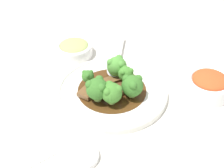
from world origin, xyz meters
name	(u,v)px	position (x,y,z in m)	size (l,w,h in m)	color
ground_plane	(112,94)	(0.00, 0.00, 0.00)	(4.00, 4.00, 0.00)	silver
main_plate	(112,91)	(0.00, 0.00, 0.01)	(0.29, 0.29, 0.02)	white
beef_strip_0	(123,88)	(0.02, 0.02, 0.02)	(0.05, 0.06, 0.01)	#56331E
beef_strip_1	(108,81)	(-0.03, 0.01, 0.02)	(0.04, 0.07, 0.01)	brown
beef_strip_2	(89,91)	(-0.03, -0.06, 0.02)	(0.05, 0.06, 0.01)	brown
beef_strip_3	(110,93)	(0.01, -0.02, 0.02)	(0.06, 0.03, 0.01)	brown
beef_strip_4	(100,88)	(-0.02, -0.03, 0.02)	(0.05, 0.04, 0.01)	#56331E
broccoli_floret_0	(97,88)	(0.01, -0.05, 0.06)	(0.05, 0.05, 0.06)	#8EB756
broccoli_floret_1	(126,74)	(0.01, 0.04, 0.05)	(0.04, 0.04, 0.05)	#7FA84C
broccoli_floret_2	(132,85)	(0.05, 0.02, 0.05)	(0.05, 0.05, 0.06)	#8EB756
broccoli_floret_3	(117,66)	(-0.03, 0.04, 0.05)	(0.05, 0.05, 0.06)	#7FA84C
broccoli_floret_4	(112,92)	(0.04, -0.03, 0.05)	(0.05, 0.05, 0.06)	#8EB756
broccoli_floret_5	(88,76)	(-0.05, -0.04, 0.05)	(0.03, 0.03, 0.04)	#7FA84C
serving_spoon	(116,66)	(-0.06, 0.07, 0.03)	(0.17, 0.19, 0.01)	silver
side_bowl_kimchi	(209,84)	(0.16, 0.19, 0.03)	(0.11, 0.11, 0.06)	white
side_bowl_appetizer	(74,48)	(-0.21, 0.03, 0.02)	(0.11, 0.11, 0.04)	white
sauce_dish	(82,156)	(0.12, -0.18, 0.01)	(0.07, 0.07, 0.01)	white
paper_napkin	(31,140)	(0.01, -0.24, 0.00)	(0.14, 0.10, 0.01)	silver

